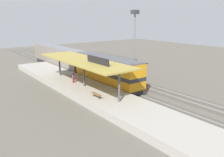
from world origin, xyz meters
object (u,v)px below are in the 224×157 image
freight_car (110,65)px  passenger_carriage_single (58,56)px  platform_bench (96,94)px  locomotive (107,70)px  person_waiting (73,77)px  light_mast (135,29)px

freight_car → passenger_carriage_single: bearing=110.0°
platform_bench → passenger_carriage_single: passenger_carriage_single is taller
locomotive → freight_car: bearing=49.3°
passenger_carriage_single → person_waiting: size_ratio=11.70×
platform_bench → person_waiting: (1.02, 7.74, 0.51)m
passenger_carriage_single → person_waiting: (-4.98, -16.38, -0.46)m
platform_bench → locomotive: 8.64m
passenger_carriage_single → light_mast: (7.80, -15.68, 6.08)m
locomotive → freight_car: locomotive is taller
locomotive → passenger_carriage_single: size_ratio=0.72×
platform_bench → freight_car: 15.63m
passenger_carriage_single → freight_car: bearing=-70.0°
platform_bench → passenger_carriage_single: size_ratio=0.08×
light_mast → passenger_carriage_single: bearing=116.5°
locomotive → passenger_carriage_single: locomotive is taller
platform_bench → locomotive: size_ratio=0.12×
passenger_carriage_single → freight_car: size_ratio=1.67×
platform_bench → freight_car: freight_car is taller
platform_bench → person_waiting: 7.83m
freight_car → person_waiting: size_ratio=7.02×
platform_bench → passenger_carriage_single: 24.87m
platform_bench → light_mast: light_mast is taller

